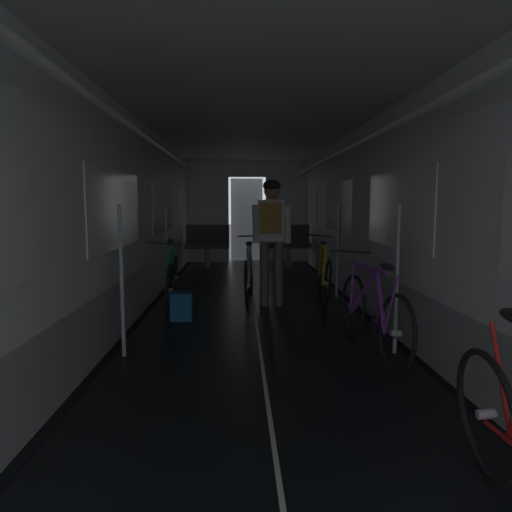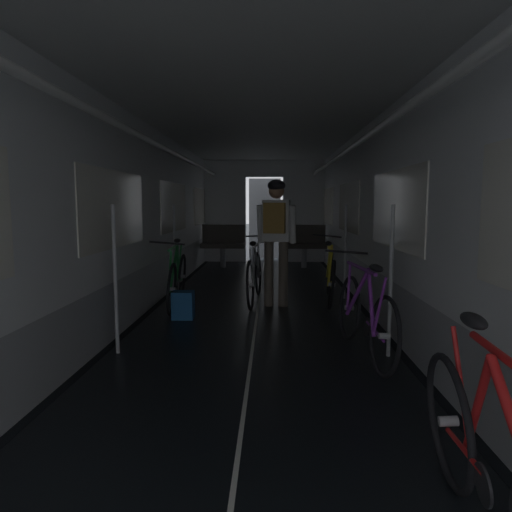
{
  "view_description": "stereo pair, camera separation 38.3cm",
  "coord_description": "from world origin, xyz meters",
  "px_view_note": "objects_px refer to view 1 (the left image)",
  "views": [
    {
      "loc": [
        -0.2,
        -2.04,
        1.4
      ],
      "look_at": [
        0.0,
        3.29,
        0.79
      ],
      "focal_mm": 32.0,
      "sensor_mm": 36.0,
      "label": 1
    },
    {
      "loc": [
        0.19,
        -2.04,
        1.4
      ],
      "look_at": [
        0.0,
        3.29,
        0.79
      ],
      "focal_mm": 32.0,
      "sensor_mm": 36.0,
      "label": 2
    }
  ],
  "objects_px": {
    "backpack_on_floor": "(182,306)",
    "bicycle_yellow": "(324,274)",
    "bicycle_green": "(172,280)",
    "person_cyclist_aisle": "(271,229)",
    "bicycle_purple": "(372,313)",
    "bench_seat_far_right": "(288,242)",
    "bicycle_silver_in_aisle": "(249,276)",
    "bench_seat_far_left": "(207,242)"
  },
  "relations": [
    {
      "from": "bench_seat_far_left",
      "to": "backpack_on_floor",
      "type": "xyz_separation_m",
      "value": [
        0.0,
        -4.66,
        -0.4
      ]
    },
    {
      "from": "bench_seat_far_right",
      "to": "bicycle_silver_in_aisle",
      "type": "xyz_separation_m",
      "value": [
        -0.96,
        -3.67,
        -0.18
      ]
    },
    {
      "from": "bicycle_yellow",
      "to": "bicycle_silver_in_aisle",
      "type": "distance_m",
      "value": 1.1
    },
    {
      "from": "bicycle_purple",
      "to": "person_cyclist_aisle",
      "type": "bearing_deg",
      "value": 111.58
    },
    {
      "from": "person_cyclist_aisle",
      "to": "backpack_on_floor",
      "type": "bearing_deg",
      "value": -147.65
    },
    {
      "from": "bicycle_yellow",
      "to": "backpack_on_floor",
      "type": "distance_m",
      "value": 2.22
    },
    {
      "from": "bench_seat_far_right",
      "to": "person_cyclist_aisle",
      "type": "xyz_separation_m",
      "value": [
        -0.66,
        -3.94,
        0.5
      ]
    },
    {
      "from": "bicycle_purple",
      "to": "person_cyclist_aisle",
      "type": "distance_m",
      "value": 2.29
    },
    {
      "from": "bench_seat_far_right",
      "to": "bicycle_silver_in_aisle",
      "type": "height_order",
      "value": "bench_seat_far_right"
    },
    {
      "from": "bicycle_green",
      "to": "backpack_on_floor",
      "type": "bearing_deg",
      "value": -72.71
    },
    {
      "from": "bench_seat_far_left",
      "to": "bicycle_purple",
      "type": "height_order",
      "value": "bench_seat_far_left"
    },
    {
      "from": "bicycle_green",
      "to": "bicycle_yellow",
      "type": "distance_m",
      "value": 2.18
    },
    {
      "from": "bench_seat_far_right",
      "to": "backpack_on_floor",
      "type": "relative_size",
      "value": 2.89
    },
    {
      "from": "bench_seat_far_right",
      "to": "person_cyclist_aisle",
      "type": "bearing_deg",
      "value": -99.45
    },
    {
      "from": "bicycle_green",
      "to": "bicycle_yellow",
      "type": "height_order",
      "value": "bicycle_yellow"
    },
    {
      "from": "bicycle_yellow",
      "to": "bicycle_silver_in_aisle",
      "type": "bearing_deg",
      "value": -175.41
    },
    {
      "from": "bench_seat_far_left",
      "to": "backpack_on_floor",
      "type": "height_order",
      "value": "bench_seat_far_left"
    },
    {
      "from": "bicycle_purple",
      "to": "bench_seat_far_right",
      "type": "bearing_deg",
      "value": 91.42
    },
    {
      "from": "bicycle_green",
      "to": "person_cyclist_aisle",
      "type": "bearing_deg",
      "value": 1.14
    },
    {
      "from": "person_cyclist_aisle",
      "to": "backpack_on_floor",
      "type": "relative_size",
      "value": 5.09
    },
    {
      "from": "bicycle_yellow",
      "to": "person_cyclist_aisle",
      "type": "bearing_deg",
      "value": -156.05
    },
    {
      "from": "bicycle_purple",
      "to": "backpack_on_floor",
      "type": "relative_size",
      "value": 4.97
    },
    {
      "from": "bench_seat_far_left",
      "to": "person_cyclist_aisle",
      "type": "xyz_separation_m",
      "value": [
        1.14,
        -3.94,
        0.5
      ]
    },
    {
      "from": "backpack_on_floor",
      "to": "bicycle_yellow",
      "type": "bearing_deg",
      "value": 29.07
    },
    {
      "from": "bench_seat_far_right",
      "to": "backpack_on_floor",
      "type": "bearing_deg",
      "value": -111.08
    },
    {
      "from": "bench_seat_far_right",
      "to": "bench_seat_far_left",
      "type": "bearing_deg",
      "value": 180.0
    },
    {
      "from": "person_cyclist_aisle",
      "to": "bicycle_silver_in_aisle",
      "type": "height_order",
      "value": "person_cyclist_aisle"
    },
    {
      "from": "bicycle_purple",
      "to": "bicycle_yellow",
      "type": "distance_m",
      "value": 2.38
    },
    {
      "from": "bicycle_green",
      "to": "bicycle_silver_in_aisle",
      "type": "distance_m",
      "value": 1.1
    },
    {
      "from": "bicycle_yellow",
      "to": "bicycle_green",
      "type": "bearing_deg",
      "value": -170.0
    },
    {
      "from": "person_cyclist_aisle",
      "to": "bicycle_yellow",
      "type": "bearing_deg",
      "value": 23.95
    },
    {
      "from": "bicycle_green",
      "to": "bicycle_yellow",
      "type": "relative_size",
      "value": 1.0
    },
    {
      "from": "bench_seat_far_right",
      "to": "backpack_on_floor",
      "type": "height_order",
      "value": "bench_seat_far_right"
    },
    {
      "from": "bench_seat_far_left",
      "to": "bicycle_green",
      "type": "xyz_separation_m",
      "value": [
        -0.21,
        -3.97,
        -0.18
      ]
    },
    {
      "from": "bicycle_purple",
      "to": "bicycle_silver_in_aisle",
      "type": "relative_size",
      "value": 1.0
    },
    {
      "from": "bicycle_silver_in_aisle",
      "to": "bicycle_purple",
      "type": "bearing_deg",
      "value": -64.29
    },
    {
      "from": "bench_seat_far_left",
      "to": "bench_seat_far_right",
      "type": "bearing_deg",
      "value": 0.0
    },
    {
      "from": "bench_seat_far_right",
      "to": "bicycle_yellow",
      "type": "relative_size",
      "value": 0.58
    },
    {
      "from": "bench_seat_far_right",
      "to": "bicycle_purple",
      "type": "relative_size",
      "value": 0.58
    },
    {
      "from": "bench_seat_far_left",
      "to": "backpack_on_floor",
      "type": "distance_m",
      "value": 4.68
    },
    {
      "from": "bench_seat_far_left",
      "to": "bicycle_silver_in_aisle",
      "type": "xyz_separation_m",
      "value": [
        0.84,
        -3.67,
        -0.18
      ]
    },
    {
      "from": "bench_seat_far_right",
      "to": "bicycle_silver_in_aisle",
      "type": "bearing_deg",
      "value": -104.6
    }
  ]
}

